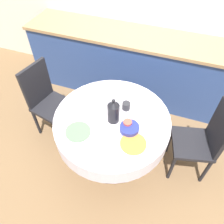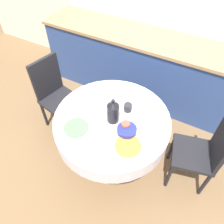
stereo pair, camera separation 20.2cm
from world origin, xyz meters
name	(u,v)px [view 1 (the left image)]	position (x,y,z in m)	size (l,w,h in m)	color
ground_plane	(112,158)	(0.00, 0.00, 0.00)	(12.00, 12.00, 0.00)	brown
kitchen_counter	(142,67)	(0.00, 1.25, 0.47)	(3.24, 0.64, 0.94)	#2D4784
dining_table	(112,126)	(0.00, 0.00, 0.62)	(1.13, 1.13, 0.75)	brown
chair_left	(202,139)	(0.88, 0.22, 0.53)	(0.48, 0.48, 0.96)	black
chair_right	(47,99)	(-0.89, 0.19, 0.53)	(0.47, 0.47, 0.96)	black
plate_near_left	(78,132)	(-0.23, -0.27, 0.75)	(0.23, 0.23, 0.01)	#5BA85B
cup_near_left	(98,125)	(-0.08, -0.16, 0.79)	(0.08, 0.08, 0.08)	white
plate_near_right	(133,143)	(0.27, -0.22, 0.75)	(0.23, 0.23, 0.01)	orange
cup_near_right	(127,124)	(0.17, -0.06, 0.79)	(0.08, 0.08, 0.08)	#CC4C3D
plate_far_left	(97,95)	(-0.26, 0.24, 0.75)	(0.23, 0.23, 0.01)	white
cup_far_left	(99,105)	(-0.16, 0.08, 0.79)	(0.08, 0.08, 0.08)	white
plate_far_right	(146,108)	(0.27, 0.22, 0.75)	(0.23, 0.23, 0.01)	white
cup_far_right	(126,106)	(0.09, 0.16, 0.79)	(0.08, 0.08, 0.08)	#28282D
coffee_carafe	(113,111)	(0.02, -0.02, 0.86)	(0.11, 0.11, 0.27)	black
fruit_bowl	(129,128)	(0.20, -0.09, 0.78)	(0.18, 0.18, 0.06)	navy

